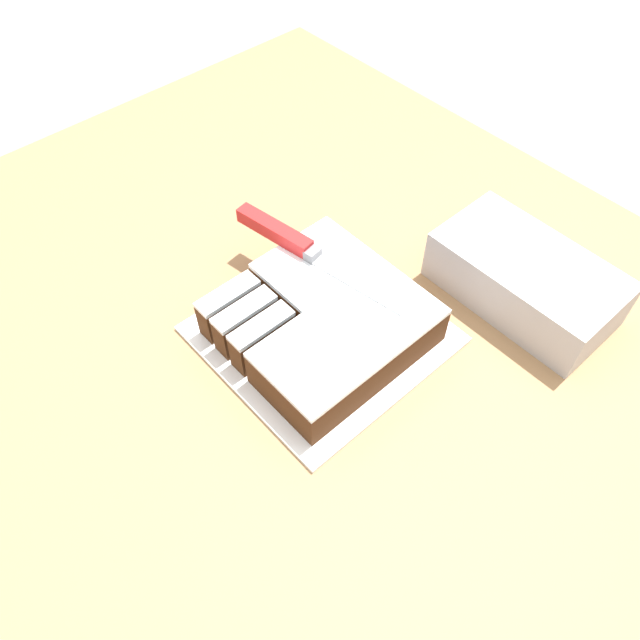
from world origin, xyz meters
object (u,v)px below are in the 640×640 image
cake (324,320)px  storage_box (525,279)px  knife (288,239)px  cake_board (320,335)px

cake → storage_box: size_ratio=0.95×
storage_box → knife: bearing=-139.3°
knife → storage_box: 0.34m
cake_board → cake: size_ratio=1.20×
cake_board → storage_box: size_ratio=1.14×
cake_board → cake: bearing=45.7°
cake → storage_box: 0.29m
cake → cake_board: bearing=-134.3°
cake → knife: 0.13m
knife → storage_box: size_ratio=1.14×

